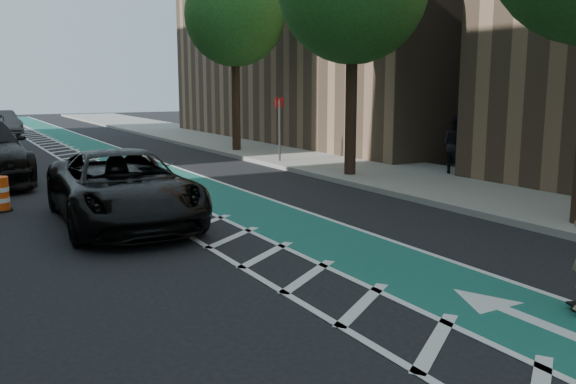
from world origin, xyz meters
TOP-DOWN VIEW (x-y plane):
  - ground at (0.00, 0.00)m, footprint 120.00×120.00m
  - bike_lane at (3.00, 10.00)m, footprint 2.00×90.00m
  - buffer_strip at (1.50, 10.00)m, footprint 1.40×90.00m
  - sidewalk_right at (9.50, 10.00)m, footprint 5.00×90.00m
  - curb_right at (7.05, 10.00)m, footprint 0.12×90.00m
  - tree_r_d at (7.90, 16.00)m, footprint 4.20×4.20m
  - sign_post at (7.60, 12.00)m, footprint 0.35×0.08m
  - suv_near at (0.00, 5.12)m, footprint 2.83×5.69m
  - car_grey at (-0.16, 32.23)m, footprint 2.13×4.58m
  - pedestrian at (10.83, 6.37)m, footprint 0.77×0.95m

SIDE VIEW (x-z plane):
  - ground at x=0.00m, z-range 0.00..0.00m
  - buffer_strip at x=1.50m, z-range 0.00..0.01m
  - bike_lane at x=3.00m, z-range 0.00..0.01m
  - sidewalk_right at x=9.50m, z-range 0.00..0.15m
  - curb_right at x=7.05m, z-range 0.00..0.16m
  - car_grey at x=-0.16m, z-range 0.00..1.45m
  - suv_near at x=0.00m, z-range 0.00..1.55m
  - pedestrian at x=10.83m, z-range 0.15..1.99m
  - sign_post at x=7.60m, z-range 0.11..2.59m
  - tree_r_d at x=7.90m, z-range 1.82..9.72m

